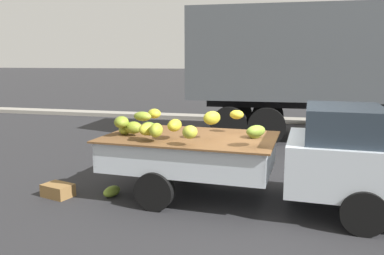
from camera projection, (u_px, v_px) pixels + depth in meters
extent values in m
plane|color=#28282B|center=(265.00, 202.00, 6.63)|extent=(220.00, 220.00, 0.00)
cube|color=gray|center=(280.00, 120.00, 15.22)|extent=(80.00, 0.80, 0.16)
cube|color=silver|center=(355.00, 164.00, 6.06)|extent=(2.16, 1.87, 0.78)
cube|color=#28333D|center=(344.00, 123.00, 6.01)|extent=(1.22, 1.61, 0.52)
cube|color=silver|center=(190.00, 164.00, 6.88)|extent=(2.94, 1.91, 0.08)
cube|color=silver|center=(203.00, 140.00, 7.65)|extent=(2.86, 0.18, 0.44)
cube|color=silver|center=(174.00, 162.00, 6.02)|extent=(2.86, 0.18, 0.44)
cube|color=silver|center=(270.00, 155.00, 6.43)|extent=(0.13, 1.78, 0.44)
cube|color=silver|center=(119.00, 145.00, 7.24)|extent=(0.13, 1.78, 0.44)
cube|color=#B21914|center=(203.00, 142.00, 7.68)|extent=(2.74, 0.14, 0.07)
cube|color=brown|center=(190.00, 137.00, 6.80)|extent=(3.07, 2.03, 0.03)
ellipsoid|color=gold|center=(148.00, 129.00, 6.37)|extent=(0.32, 0.41, 0.21)
ellipsoid|color=olive|center=(256.00, 131.00, 5.91)|extent=(0.38, 0.42, 0.18)
ellipsoid|color=#939F2A|center=(156.00, 130.00, 6.25)|extent=(0.21, 0.33, 0.23)
ellipsoid|color=olive|center=(255.00, 133.00, 6.63)|extent=(0.33, 0.39, 0.22)
ellipsoid|color=gold|center=(237.00, 115.00, 7.05)|extent=(0.33, 0.31, 0.17)
ellipsoid|color=olive|center=(149.00, 129.00, 6.43)|extent=(0.37, 0.31, 0.23)
ellipsoid|color=olive|center=(121.00, 122.00, 6.73)|extent=(0.34, 0.41, 0.21)
ellipsoid|color=#8EA431|center=(142.00, 116.00, 7.26)|extent=(0.43, 0.35, 0.18)
ellipsoid|color=gold|center=(154.00, 114.00, 7.46)|extent=(0.35, 0.37, 0.19)
ellipsoid|color=gold|center=(175.00, 125.00, 6.48)|extent=(0.24, 0.39, 0.21)
ellipsoid|color=#A9B131|center=(190.00, 132.00, 5.98)|extent=(0.27, 0.30, 0.21)
ellipsoid|color=#8FA02C|center=(125.00, 129.00, 6.97)|extent=(0.33, 0.37, 0.20)
ellipsoid|color=olive|center=(134.00, 128.00, 6.79)|extent=(0.33, 0.30, 0.22)
ellipsoid|color=gold|center=(212.00, 118.00, 6.44)|extent=(0.37, 0.39, 0.23)
cylinder|color=black|center=(351.00, 177.00, 6.94)|extent=(0.65, 0.23, 0.64)
cylinder|color=black|center=(364.00, 213.00, 5.32)|extent=(0.65, 0.23, 0.64)
cylinder|color=black|center=(187.00, 164.00, 7.83)|extent=(0.65, 0.23, 0.64)
cylinder|color=black|center=(155.00, 191.00, 6.21)|extent=(0.65, 0.23, 0.64)
cylinder|color=black|center=(268.00, 115.00, 13.36)|extent=(1.09, 0.35, 1.08)
cylinder|color=black|center=(267.00, 126.00, 11.04)|extent=(1.09, 0.35, 1.08)
cylinder|color=black|center=(236.00, 114.00, 13.57)|extent=(1.09, 0.35, 1.08)
cylinder|color=black|center=(229.00, 125.00, 11.26)|extent=(1.09, 0.35, 1.08)
ellipsoid|color=olive|center=(112.00, 191.00, 6.88)|extent=(0.31, 0.43, 0.19)
cube|color=olive|center=(58.00, 190.00, 6.87)|extent=(0.59, 0.48, 0.23)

